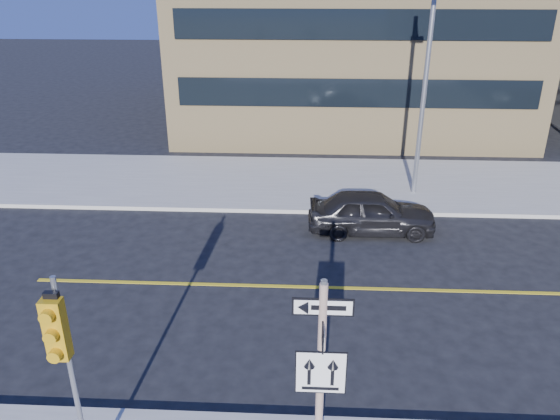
# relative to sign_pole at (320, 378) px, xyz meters

# --- Properties ---
(ground) EXTENTS (120.00, 120.00, 0.00)m
(ground) POSITION_rel_sign_pole_xyz_m (0.00, 2.51, -2.44)
(ground) COLOR black
(ground) RESTS_ON ground
(sign_pole) EXTENTS (0.92, 0.92, 4.06)m
(sign_pole) POSITION_rel_sign_pole_xyz_m (0.00, 0.00, 0.00)
(sign_pole) COLOR beige
(sign_pole) RESTS_ON near_sidewalk
(traffic_signal) EXTENTS (0.32, 0.45, 4.00)m
(traffic_signal) POSITION_rel_sign_pole_xyz_m (-4.00, -0.15, 0.59)
(traffic_signal) COLOR gray
(traffic_signal) RESTS_ON near_sidewalk
(parked_car_a) EXTENTS (1.78, 4.29, 1.46)m
(parked_car_a) POSITION_rel_sign_pole_xyz_m (1.97, 10.18, -1.71)
(parked_car_a) COLOR black
(parked_car_a) RESTS_ON ground
(streetlight_a) EXTENTS (0.55, 2.25, 8.00)m
(streetlight_a) POSITION_rel_sign_pole_xyz_m (4.00, 13.27, 2.32)
(streetlight_a) COLOR gray
(streetlight_a) RESTS_ON far_sidewalk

